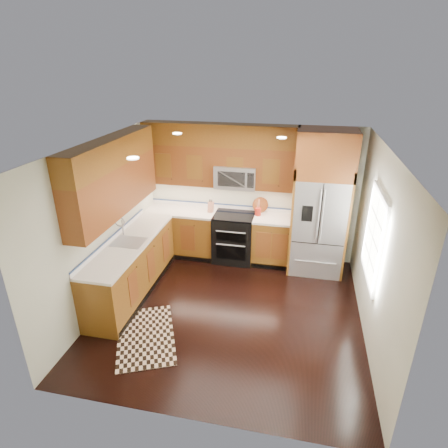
% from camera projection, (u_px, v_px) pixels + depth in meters
% --- Properties ---
extents(ground, '(4.00, 4.00, 0.00)m').
position_uv_depth(ground, '(230.00, 311.00, 5.90)').
color(ground, black).
rests_on(ground, ground).
extents(wall_back, '(4.00, 0.02, 2.60)m').
position_uv_depth(wall_back, '(250.00, 192.00, 7.17)').
color(wall_back, silver).
rests_on(wall_back, ground).
extents(wall_left, '(0.02, 4.00, 2.60)m').
position_uv_depth(wall_left, '(103.00, 225.00, 5.76)').
color(wall_left, silver).
rests_on(wall_left, ground).
extents(wall_right, '(0.02, 4.00, 2.60)m').
position_uv_depth(wall_right, '(377.00, 250.00, 4.99)').
color(wall_right, silver).
rests_on(wall_right, ground).
extents(window, '(0.04, 1.10, 1.30)m').
position_uv_depth(window, '(374.00, 237.00, 5.14)').
color(window, white).
rests_on(window, ground).
extents(base_cabinets, '(2.85, 3.00, 0.90)m').
position_uv_depth(base_cabinets, '(173.00, 252.00, 6.76)').
color(base_cabinets, brown).
rests_on(base_cabinets, ground).
extents(countertop, '(2.86, 3.01, 0.04)m').
position_uv_depth(countertop, '(181.00, 226.00, 6.65)').
color(countertop, silver).
rests_on(countertop, base_cabinets).
extents(upper_cabinets, '(2.85, 3.00, 1.15)m').
position_uv_depth(upper_cabinets, '(176.00, 164.00, 6.28)').
color(upper_cabinets, brown).
rests_on(upper_cabinets, ground).
extents(range, '(0.76, 0.67, 0.95)m').
position_uv_depth(range, '(234.00, 238.00, 7.25)').
color(range, black).
rests_on(range, ground).
extents(microwave, '(0.76, 0.40, 0.42)m').
position_uv_depth(microwave, '(236.00, 176.00, 6.89)').
color(microwave, '#B2B2B7').
rests_on(microwave, ground).
extents(refrigerator, '(0.98, 0.75, 2.60)m').
position_uv_depth(refrigerator, '(320.00, 204.00, 6.58)').
color(refrigerator, '#B2B2B7').
rests_on(refrigerator, ground).
extents(sink_faucet, '(0.54, 0.44, 0.37)m').
position_uv_depth(sink_faucet, '(127.00, 238.00, 6.04)').
color(sink_faucet, '#B2B2B7').
rests_on(sink_faucet, countertop).
extents(rug, '(1.25, 1.51, 0.01)m').
position_uv_depth(rug, '(146.00, 336.00, 5.36)').
color(rug, black).
rests_on(rug, ground).
extents(knife_block, '(0.09, 0.13, 0.25)m').
position_uv_depth(knife_block, '(211.00, 207.00, 7.18)').
color(knife_block, '#B57458').
rests_on(knife_block, countertop).
extents(utensil_crock, '(0.14, 0.14, 0.31)m').
position_uv_depth(utensil_crock, '(258.00, 210.00, 7.01)').
color(utensil_crock, '#9F2013').
rests_on(utensil_crock, countertop).
extents(cutting_board, '(0.40, 0.40, 0.02)m').
position_uv_depth(cutting_board, '(260.00, 212.00, 7.19)').
color(cutting_board, brown).
rests_on(cutting_board, countertop).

